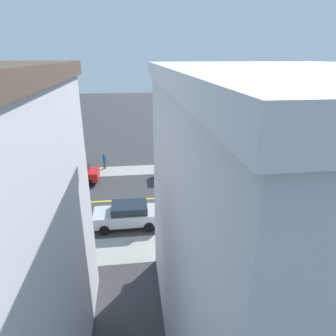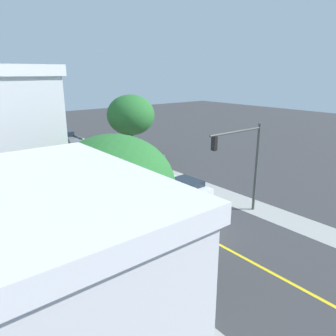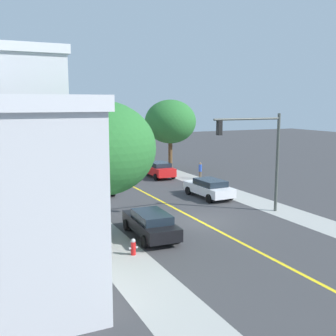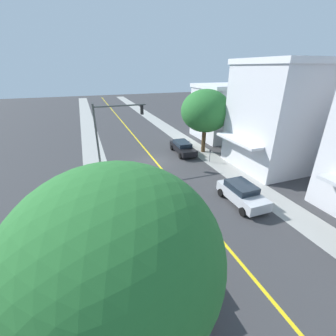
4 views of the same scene
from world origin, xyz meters
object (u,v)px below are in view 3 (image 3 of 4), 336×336
object	(u,v)px
street_tree_left_near	(170,122)
white_sedan_right_curb	(209,188)
traffic_light_mast	(259,147)
black_sedan_left_curb	(151,223)
silver_sedan_left_curb	(97,184)
small_dog	(37,181)
fire_hydrant	(133,247)
grey_pickup_truck	(111,152)
pedestrian_blue_shirt	(200,170)
parking_meter	(102,208)
pedestrian_black_shirt	(57,172)
red_sedan_right_curb	(158,169)
pedestrian_yellow_shirt	(38,174)
street_lamp	(48,143)
street_tree_right_corner	(100,148)

from	to	relation	value
street_tree_left_near	white_sedan_right_curb	xyz separation A→B (m)	(-2.63, -12.39, -4.51)
traffic_light_mast	black_sedan_left_curb	bearing A→B (deg)	9.89
silver_sedan_left_curb	small_dog	distance (m)	7.32
black_sedan_left_curb	small_dog	bearing A→B (deg)	13.94
fire_hydrant	traffic_light_mast	bearing A→B (deg)	19.57
grey_pickup_truck	pedestrian_blue_shirt	distance (m)	17.82
fire_hydrant	parking_meter	xyz separation A→B (m)	(0.13, 5.71, 0.54)
street_tree_left_near	pedestrian_blue_shirt	bearing A→B (deg)	-82.55
fire_hydrant	pedestrian_blue_shirt	bearing A→B (deg)	51.35
black_sedan_left_curb	street_tree_left_near	bearing A→B (deg)	-25.68
pedestrian_black_shirt	white_sedan_right_curb	bearing A→B (deg)	-74.44
red_sedan_right_curb	pedestrian_yellow_shirt	bearing A→B (deg)	79.48
street_lamp	silver_sedan_left_curb	xyz separation A→B (m)	(2.57, -6.92, -2.82)
street_tree_right_corner	traffic_light_mast	world-z (taller)	street_tree_right_corner
street_tree_left_near	silver_sedan_left_curb	bearing A→B (deg)	-143.45
street_tree_right_corner	red_sedan_right_curb	size ratio (longest dim) A/B	1.64
pedestrian_yellow_shirt	fire_hydrant	bearing A→B (deg)	161.14
street_tree_right_corner	pedestrian_yellow_shirt	xyz separation A→B (m)	(-0.72, 18.32, -4.10)
grey_pickup_truck	pedestrian_yellow_shirt	size ratio (longest dim) A/B	3.83
parking_meter	small_dog	bearing A→B (deg)	97.40
fire_hydrant	grey_pickup_truck	bearing A→B (deg)	74.27
silver_sedan_left_curb	small_dog	bearing A→B (deg)	31.10
parking_meter	pedestrian_blue_shirt	bearing A→B (deg)	39.20
parking_meter	black_sedan_left_curb	xyz separation A→B (m)	(1.68, -3.57, -0.19)
white_sedan_right_curb	small_dog	xyz separation A→B (m)	(-11.31, 11.10, -0.46)
silver_sedan_left_curb	pedestrian_yellow_shirt	bearing A→B (deg)	27.17
street_tree_left_near	silver_sedan_left_curb	distance (m)	13.42
fire_hydrant	pedestrian_black_shirt	xyz separation A→B (m)	(0.11, 20.23, 0.55)
silver_sedan_left_curb	pedestrian_black_shirt	world-z (taller)	pedestrian_black_shirt
street_tree_left_near	grey_pickup_truck	bearing A→B (deg)	102.62
street_lamp	white_sedan_right_curb	size ratio (longest dim) A/B	1.23
grey_pickup_truck	street_tree_left_near	bearing A→B (deg)	-165.69
fire_hydrant	silver_sedan_left_curb	size ratio (longest dim) A/B	0.19
street_tree_right_corner	pedestrian_black_shirt	distance (m)	18.25
street_tree_left_near	street_tree_right_corner	size ratio (longest dim) A/B	1.03
street_tree_right_corner	pedestrian_black_shirt	size ratio (longest dim) A/B	4.10
street_lamp	small_dog	world-z (taller)	street_lamp
pedestrian_black_shirt	red_sedan_right_curb	bearing A→B (deg)	-34.39
street_tree_right_corner	grey_pickup_truck	distance (m)	33.05
grey_pickup_truck	pedestrian_black_shirt	size ratio (longest dim) A/B	3.42
silver_sedan_left_curb	red_sedan_right_curb	bearing A→B (deg)	-57.77
traffic_light_mast	grey_pickup_truck	distance (m)	30.23
traffic_light_mast	red_sedan_right_curb	size ratio (longest dim) A/B	1.45
fire_hydrant	parking_meter	size ratio (longest dim) A/B	0.56
traffic_light_mast	pedestrian_yellow_shirt	distance (m)	21.06
street_tree_right_corner	black_sedan_left_curb	world-z (taller)	street_tree_right_corner
street_tree_left_near	pedestrian_black_shirt	world-z (taller)	street_tree_left_near
street_tree_right_corner	street_lamp	xyz separation A→B (m)	(0.28, 18.28, -1.32)
grey_pickup_truck	pedestrian_black_shirt	bearing A→B (deg)	146.71
fire_hydrant	pedestrian_black_shirt	size ratio (longest dim) A/B	0.45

